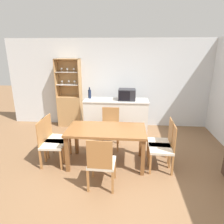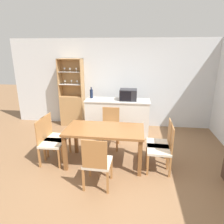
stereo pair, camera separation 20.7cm
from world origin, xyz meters
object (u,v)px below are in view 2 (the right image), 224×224
(dining_table, at_px, (105,133))
(dining_chair_side_left_near, at_px, (49,142))
(wine_bottle, at_px, (91,94))
(dining_chair_side_right_far, at_px, (160,143))
(dining_chair_side_right_near, at_px, (162,149))
(microwave, at_px, (128,95))
(dining_chair_side_left_far, at_px, (54,137))
(dining_chair_head_far, at_px, (110,128))
(dining_chair_head_near, at_px, (97,162))
(display_cabinet, at_px, (73,106))

(dining_table, bearing_deg, dining_chair_side_left_near, -173.53)
(wine_bottle, bearing_deg, dining_chair_side_right_far, -41.74)
(dining_chair_side_right_near, distance_m, wine_bottle, 2.60)
(microwave, relative_size, wine_bottle, 1.45)
(dining_chair_side_left_far, bearing_deg, dining_chair_head_far, 123.32)
(dining_chair_side_left_far, bearing_deg, dining_chair_head_near, 55.47)
(display_cabinet, relative_size, microwave, 4.47)
(dining_chair_head_far, distance_m, microwave, 1.11)
(dining_chair_side_right_far, distance_m, dining_chair_side_right_near, 0.25)
(display_cabinet, relative_size, dining_table, 1.30)
(dining_chair_side_left_near, bearing_deg, dining_chair_head_far, 125.72)
(dining_chair_side_right_far, relative_size, dining_chair_head_far, 1.00)
(display_cabinet, relative_size, dining_chair_side_right_far, 2.14)
(dining_table, bearing_deg, dining_chair_side_right_far, 6.26)
(dining_chair_side_right_near, xyz_separation_m, microwave, (-0.73, 1.70, 0.64))
(microwave, height_order, wine_bottle, wine_bottle)
(dining_table, bearing_deg, dining_chair_head_far, 89.95)
(dining_table, bearing_deg, display_cabinet, 122.72)
(display_cabinet, distance_m, dining_chair_side_left_far, 1.96)
(dining_chair_side_right_far, distance_m, dining_chair_side_left_far, 2.22)
(dining_table, xyz_separation_m, microwave, (0.37, 1.58, 0.44))
(display_cabinet, bearing_deg, dining_chair_side_right_far, -38.66)
(display_cabinet, distance_m, dining_table, 2.46)
(dining_table, relative_size, dining_chair_head_near, 1.65)
(dining_table, relative_size, dining_chair_side_left_near, 1.65)
(dining_chair_head_far, distance_m, dining_chair_side_left_far, 1.27)
(dining_chair_side_right_near, bearing_deg, dining_chair_head_near, 120.70)
(dining_chair_side_right_far, relative_size, microwave, 2.09)
(dining_chair_side_right_near, bearing_deg, dining_chair_side_right_far, 1.22)
(dining_chair_side_right_far, bearing_deg, display_cabinet, 53.17)
(dining_chair_side_right_near, relative_size, dining_chair_head_far, 1.00)
(dining_chair_side_right_far, bearing_deg, dining_chair_side_left_near, 98.19)
(dining_chair_side_right_near, relative_size, wine_bottle, 3.03)
(dining_chair_side_right_near, relative_size, microwave, 2.09)
(display_cabinet, height_order, dining_chair_head_far, display_cabinet)
(display_cabinet, bearing_deg, wine_bottle, -29.43)
(dining_chair_head_far, height_order, dining_chair_side_left_near, same)
(dining_chair_side_left_far, bearing_deg, display_cabinet, -169.51)
(dining_chair_head_far, xyz_separation_m, dining_chair_head_near, (-0.00, -1.50, 0.00))
(dining_chair_side_right_near, bearing_deg, dining_chair_side_left_near, 91.25)
(dining_chair_side_right_far, relative_size, wine_bottle, 3.03)
(dining_chair_head_near, xyz_separation_m, microwave, (0.38, 2.33, 0.64))
(microwave, bearing_deg, dining_chair_side_left_near, -131.02)
(display_cabinet, xyz_separation_m, wine_bottle, (0.69, -0.39, 0.47))
(dining_chair_side_right_near, height_order, dining_chair_head_far, same)
(dining_chair_side_right_near, relative_size, dining_chair_side_left_far, 1.00)
(dining_table, relative_size, dining_chair_side_right_far, 1.65)
(dining_chair_head_far, xyz_separation_m, wine_bottle, (-0.65, 0.93, 0.62))
(display_cabinet, xyz_separation_m, dining_table, (1.33, -2.07, 0.06))
(dining_table, relative_size, dining_chair_side_left_far, 1.65)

